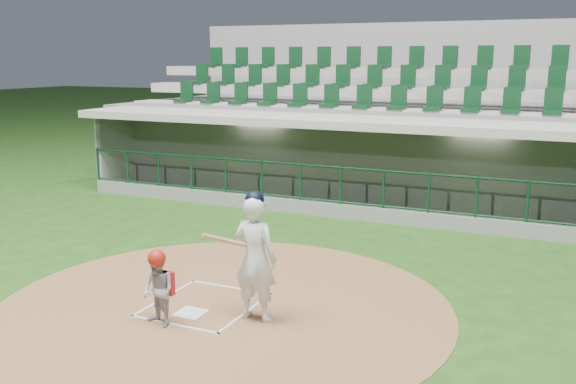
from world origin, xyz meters
name	(u,v)px	position (x,y,z in m)	size (l,w,h in m)	color
ground	(214,299)	(0.00, 0.00, 0.00)	(120.00, 120.00, 0.00)	#1C4212
dirt_circle	(224,306)	(0.30, -0.20, 0.01)	(7.20, 7.20, 0.01)	brown
home_plate	(191,313)	(0.00, -0.70, 0.02)	(0.43, 0.43, 0.02)	silver
batter_box_chalk	(205,304)	(0.00, -0.30, 0.02)	(1.55, 1.80, 0.01)	silver
dugout_structure	(368,168)	(0.08, 7.85, 0.96)	(16.40, 3.70, 3.00)	slate
seating_deck	(396,138)	(0.00, 10.91, 1.42)	(17.00, 6.72, 5.15)	slate
batter	(255,256)	(1.00, -0.46, 0.99)	(0.89, 0.89, 1.97)	silver
catcher	(158,288)	(-0.18, -1.24, 0.59)	(0.62, 0.55, 1.15)	#99999F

